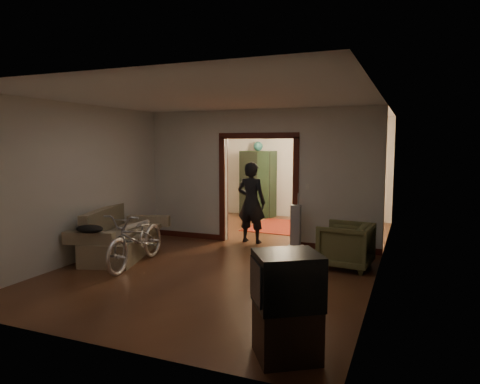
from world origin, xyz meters
The scene contains 24 objects.
floor centered at (0.00, 0.00, 0.00)m, with size 5.00×8.50×0.01m, color #3E2013.
ceiling centered at (0.00, 0.00, 2.80)m, with size 5.00×8.50×0.01m, color white.
wall_back centered at (0.00, 4.25, 1.40)m, with size 5.00×0.02×2.80m, color beige.
wall_left centered at (-2.50, 0.00, 1.40)m, with size 0.02×8.50×2.80m, color beige.
wall_right centered at (2.50, 0.00, 1.40)m, with size 0.02×8.50×2.80m, color beige.
partition_wall centered at (0.00, 0.75, 1.40)m, with size 5.00×0.14×2.80m, color beige.
door_casing centered at (0.00, 0.75, 1.10)m, with size 1.74×0.20×2.32m, color #3E150E.
far_window centered at (0.70, 4.21, 1.55)m, with size 0.98×0.06×1.28m, color black.
chandelier centered at (0.00, 2.50, 2.35)m, with size 0.24×0.24×0.24m, color #FFE0A5.
light_switch centered at (1.05, 0.68, 1.25)m, with size 0.08×0.01×0.12m, color silver.
sofa centered at (-2.04, -1.16, 0.44)m, with size 0.87×1.93×0.89m, color #75694E.
rolled_paper centered at (-1.94, -0.86, 0.53)m, with size 0.10×0.10×0.79m, color beige.
jacket centered at (-1.99, -2.07, 0.68)m, with size 0.48×0.36×0.14m, color black.
bicycle centered at (-1.38, -1.62, 0.47)m, with size 0.63×1.80×0.95m, color silver.
armchair centered at (1.97, -0.38, 0.38)m, with size 0.82×0.84×0.77m, color brown.
tv_stand centered at (1.90, -3.75, 0.27)m, with size 0.58×0.53×0.53m, color black.
crt_tv centered at (1.90, -3.75, 0.79)m, with size 0.61×0.55×0.52m, color black.
vacuum centered at (0.89, 0.40, 0.46)m, with size 0.28×0.22×0.91m, color gray.
person centered at (-0.17, 0.75, 0.86)m, with size 0.63×0.41×1.72m, color black.
oriental_rug centered at (-0.09, 2.67, 0.01)m, with size 1.46×1.92×0.01m, color maroon.
locker centered at (-1.16, 3.93, 0.95)m, with size 0.95×0.53×1.89m, color black.
globe centered at (-1.16, 3.93, 1.94)m, with size 0.27×0.27×0.27m, color #1E5972.
desk centered at (1.12, 3.60, 0.33)m, with size 0.90×0.51×0.67m, color #331911.
desk_chair centered at (0.49, 3.17, 0.44)m, with size 0.39×0.39×0.89m, color #331911.
Camera 1 is at (2.98, -7.63, 2.09)m, focal length 32.00 mm.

